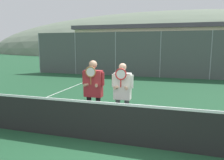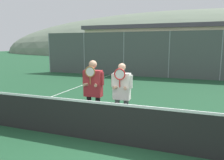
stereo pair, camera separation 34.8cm
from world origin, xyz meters
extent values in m
plane|color=#1E4C2D|center=(0.00, 0.00, 0.00)|extent=(120.00, 120.00, 0.00)
ellipsoid|color=slate|center=(0.00, 60.83, 0.00)|extent=(112.09, 62.27, 21.80)
cube|color=beige|center=(1.39, 17.87, 1.87)|extent=(20.11, 5.00, 3.74)
cube|color=#4C4C51|center=(1.39, 17.87, 3.92)|extent=(20.61, 5.50, 0.36)
cylinder|color=gray|center=(-9.69, 10.87, 1.60)|extent=(0.06, 0.06, 3.19)
cylinder|color=gray|center=(-6.46, 10.87, 1.60)|extent=(0.06, 0.06, 3.19)
cylinder|color=gray|center=(-3.23, 10.87, 1.60)|extent=(0.06, 0.06, 3.19)
cylinder|color=gray|center=(0.00, 10.87, 1.60)|extent=(0.06, 0.06, 3.19)
cylinder|color=gray|center=(3.23, 10.87, 1.60)|extent=(0.06, 0.06, 3.19)
cube|color=#4C5451|center=(0.00, 10.87, 1.60)|extent=(19.38, 0.02, 3.19)
cube|color=black|center=(0.00, 0.00, 0.47)|extent=(11.38, 0.02, 0.93)
cube|color=white|center=(0.00, 0.00, 0.95)|extent=(11.38, 0.03, 0.06)
cube|color=white|center=(-4.30, 3.00, 0.00)|extent=(0.05, 16.00, 0.01)
cylinder|color=black|center=(-1.14, 0.74, 0.45)|extent=(0.13, 0.13, 0.90)
cylinder|color=black|center=(-0.88, 0.74, 0.45)|extent=(0.13, 0.13, 0.90)
cube|color=maroon|center=(-1.01, 0.74, 1.26)|extent=(0.49, 0.22, 0.71)
sphere|color=tan|center=(-1.01, 0.74, 1.77)|extent=(0.22, 0.22, 0.22)
cylinder|color=maroon|center=(-1.28, 0.74, 1.40)|extent=(0.08, 0.08, 0.35)
cylinder|color=maroon|center=(-0.74, 0.74, 1.40)|extent=(0.08, 0.08, 0.35)
cylinder|color=tan|center=(-1.13, 0.65, 1.24)|extent=(0.16, 0.27, 0.08)
cylinder|color=tan|center=(-0.89, 0.65, 1.24)|extent=(0.16, 0.27, 0.08)
cylinder|color=#936033|center=(-1.01, 0.56, 1.36)|extent=(0.03, 0.03, 0.20)
torus|color=#936033|center=(-1.01, 0.56, 1.59)|extent=(0.29, 0.03, 0.29)
cylinder|color=silver|center=(-1.01, 0.56, 1.59)|extent=(0.24, 0.00, 0.24)
cylinder|color=#56565B|center=(-0.34, 0.80, 0.44)|extent=(0.13, 0.13, 0.87)
cylinder|color=#56565B|center=(-0.10, 0.80, 0.44)|extent=(0.13, 0.13, 0.87)
cube|color=white|center=(-0.22, 0.80, 1.22)|extent=(0.44, 0.22, 0.69)
sphere|color=tan|center=(-0.22, 0.80, 1.72)|extent=(0.20, 0.20, 0.20)
cylinder|color=white|center=(-0.47, 0.80, 1.35)|extent=(0.08, 0.08, 0.34)
cylinder|color=white|center=(0.02, 0.80, 1.35)|extent=(0.08, 0.08, 0.34)
cylinder|color=tan|center=(-0.33, 0.71, 1.20)|extent=(0.16, 0.27, 0.08)
cylinder|color=tan|center=(-0.11, 0.71, 1.20)|extent=(0.16, 0.27, 0.08)
cylinder|color=red|center=(-0.22, 0.62, 1.32)|extent=(0.03, 0.03, 0.20)
torus|color=red|center=(-0.22, 0.62, 1.56)|extent=(0.30, 0.03, 0.30)
cylinder|color=silver|center=(-0.22, 0.62, 1.56)|extent=(0.24, 0.00, 0.24)
cube|color=silver|center=(-4.85, 13.69, 0.71)|extent=(4.07, 1.82, 0.81)
cube|color=#2D3842|center=(-4.85, 13.69, 1.44)|extent=(2.24, 1.67, 0.66)
cylinder|color=black|center=(-3.53, 12.76, 0.30)|extent=(0.60, 0.16, 0.60)
cylinder|color=black|center=(-3.53, 14.62, 0.30)|extent=(0.60, 0.16, 0.60)
cylinder|color=black|center=(-6.17, 12.76, 0.30)|extent=(0.60, 0.16, 0.60)
cylinder|color=black|center=(-6.17, 14.62, 0.30)|extent=(0.60, 0.16, 0.60)
cube|color=silver|center=(0.01, 13.64, 0.73)|extent=(4.66, 1.83, 0.87)
cube|color=#2D3842|center=(0.01, 13.64, 1.52)|extent=(2.56, 1.69, 0.71)
cylinder|color=black|center=(1.53, 12.70, 0.30)|extent=(0.60, 0.16, 0.60)
cylinder|color=black|center=(1.53, 14.58, 0.30)|extent=(0.60, 0.16, 0.60)
cylinder|color=black|center=(-1.50, 12.70, 0.30)|extent=(0.60, 0.16, 0.60)
cylinder|color=black|center=(-1.50, 14.58, 0.30)|extent=(0.60, 0.16, 0.60)
cylinder|color=black|center=(3.60, 13.06, 0.30)|extent=(0.60, 0.16, 0.60)
cylinder|color=black|center=(3.60, 14.82, 0.30)|extent=(0.60, 0.16, 0.60)
camera|label=1|loc=(1.10, -4.62, 2.29)|focal=35.00mm
camera|label=2|loc=(1.43, -4.51, 2.29)|focal=35.00mm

